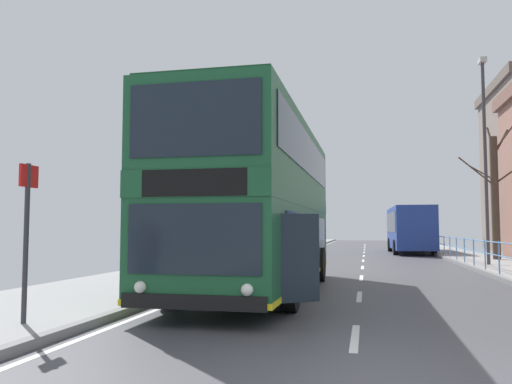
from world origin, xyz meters
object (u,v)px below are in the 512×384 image
Objects in this scene: street_lamp_far_side at (485,145)px; bare_tree_far_01 at (495,194)px; double_decker_bus_main at (260,204)px; bus_stop_sign_near at (27,224)px; background_bus_far_lane at (410,228)px.

bare_tree_far_01 is (1.24, 3.96, -1.82)m from street_lamp_far_side.
double_decker_bus_main reaches higher than bus_stop_sign_near.
background_bus_far_lane is at bearing 99.48° from street_lamp_far_side.
street_lamp_far_side is 1.31× the size of bare_tree_far_01.
street_lamp_far_side is at bearing 53.27° from double_decker_bus_main.
double_decker_bus_main is at bearing 65.87° from bus_stop_sign_near.
background_bus_far_lane is (5.54, 23.21, -0.59)m from double_decker_bus_main.
background_bus_far_lane is 30.11m from bus_stop_sign_near.
bare_tree_far_01 is (8.93, 14.27, 1.10)m from double_decker_bus_main.
street_lamp_far_side is 4.53m from bare_tree_far_01.
double_decker_bus_main is 13.19m from street_lamp_far_side.
double_decker_bus_main is 23.87m from background_bus_far_lane.
bare_tree_far_01 reaches higher than bus_stop_sign_near.
double_decker_bus_main is 4.12× the size of bus_stop_sign_near.
bare_tree_far_01 is (3.39, -8.95, 1.69)m from background_bus_far_lane.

